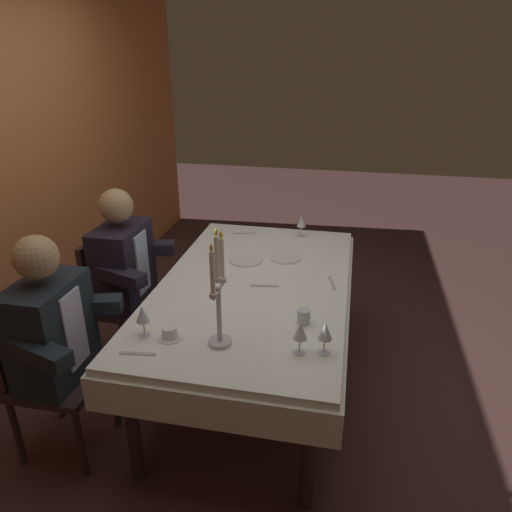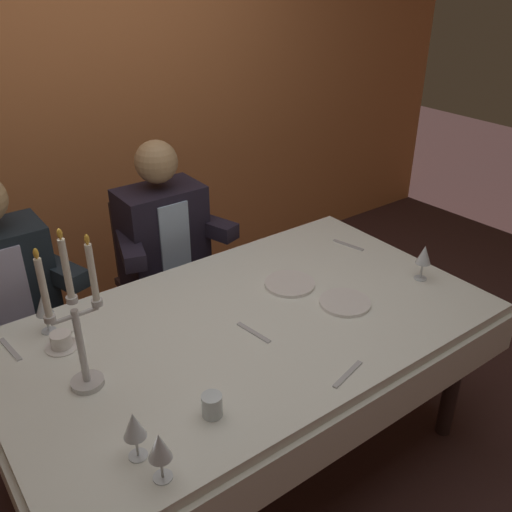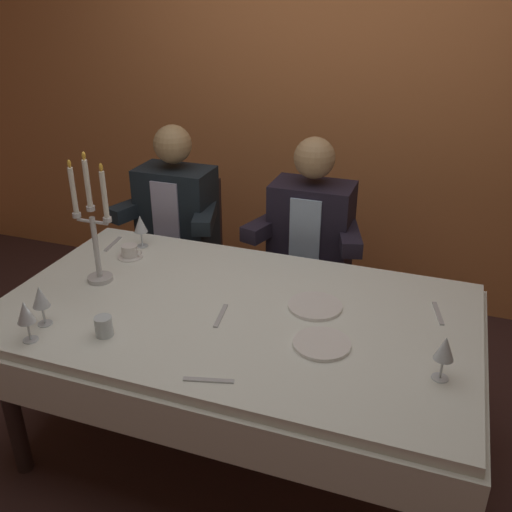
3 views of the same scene
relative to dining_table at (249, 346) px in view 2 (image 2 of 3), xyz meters
The scene contains 18 objects.
ground_plane 0.62m from the dining_table, ahead, with size 12.00×12.00×0.00m, color #402826.
back_wall 1.81m from the dining_table, 90.00° to the left, with size 6.00×0.12×2.70m, color #D98047.
dining_table is the anchor object (origin of this frame).
candelabra 0.74m from the dining_table, behind, with size 0.19×0.11×0.58m.
dinner_plate_0 0.35m from the dining_table, 20.88° to the left, with size 0.22×0.22×0.01m, color white.
dinner_plate_1 0.43m from the dining_table, 18.68° to the right, with size 0.21×0.21×0.01m, color white.
wine_glass_0 0.77m from the dining_table, 151.36° to the right, with size 0.07×0.07×0.16m.
wine_glass_1 0.80m from the dining_table, 148.27° to the left, with size 0.07×0.07×0.16m.
wine_glass_2 0.86m from the dining_table, 12.97° to the right, with size 0.07×0.07×0.16m.
wine_glass_3 0.81m from the dining_table, 143.48° to the right, with size 0.07×0.07×0.16m.
water_tumbler_0 0.54m from the dining_table, 138.47° to the right, with size 0.07×0.07×0.08m, color silver.
coffee_cup_0 0.71m from the dining_table, 156.83° to the left, with size 0.13×0.12×0.06m.
spoon_0 0.48m from the dining_table, 78.84° to the right, with size 0.17×0.02×0.01m, color #B7B7BC.
spoon_1 0.82m from the dining_table, 16.72° to the left, with size 0.17×0.02×0.01m, color #B7B7BC.
spoon_2 0.14m from the dining_table, 111.41° to the right, with size 0.17×0.02×0.01m, color #B7B7BC.
spoon_3 0.89m from the dining_table, 155.14° to the left, with size 0.17×0.02×0.01m, color #B7B7BC.
seated_diner_0 1.14m from the dining_table, 128.39° to the left, with size 0.63×0.48×1.24m.
seated_diner_1 0.90m from the dining_table, 84.18° to the left, with size 0.63×0.48×1.24m.
Camera 2 is at (-1.04, -1.46, 2.01)m, focal length 38.97 mm.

